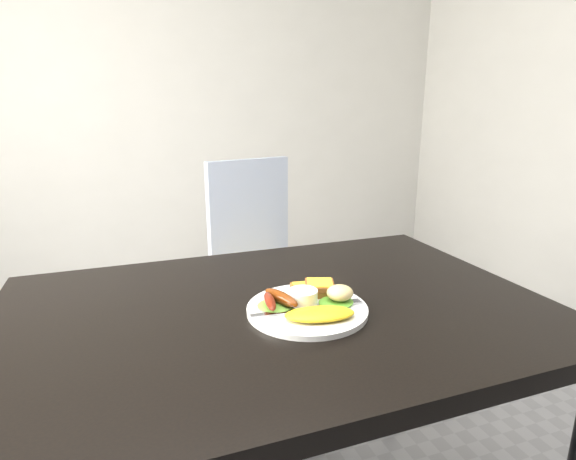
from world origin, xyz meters
TOP-DOWN VIEW (x-y plane):
  - room_back_panel at (0.00, 2.25)m, footprint 4.00×0.04m
  - dining_table at (0.00, 0.00)m, footprint 1.20×0.80m
  - dining_chair at (0.24, 0.96)m, footprint 0.51×0.51m
  - person at (-0.15, 0.55)m, footprint 0.54×0.45m
  - plate at (0.05, -0.05)m, footprint 0.26×0.26m
  - lettuce_left at (-0.01, -0.03)m, footprint 0.10×0.09m
  - lettuce_right at (0.11, -0.06)m, footprint 0.09×0.09m
  - omelette at (0.05, -0.11)m, footprint 0.16×0.09m
  - sausage_a at (-0.03, -0.04)m, footprint 0.03×0.09m
  - sausage_b at (-0.00, -0.03)m, footprint 0.06×0.11m
  - ramekin at (0.04, -0.04)m, footprint 0.07×0.07m
  - toast_a at (0.08, 0.01)m, footprint 0.09×0.09m
  - toast_b at (0.10, 0.00)m, footprint 0.08×0.08m
  - potato_salad at (0.12, -0.06)m, footprint 0.08×0.08m
  - fork at (0.01, -0.07)m, footprint 0.18×0.03m

SIDE VIEW (x-z plane):
  - dining_chair at x=0.24m, z-range 0.43..0.47m
  - person at x=-0.15m, z-range 0.00..1.28m
  - dining_table at x=0.00m, z-range 0.71..0.75m
  - plate at x=0.05m, z-range 0.75..0.76m
  - fork at x=0.01m, z-range 0.76..0.77m
  - lettuce_right at x=0.11m, z-range 0.76..0.77m
  - lettuce_left at x=-0.01m, z-range 0.76..0.77m
  - toast_a at x=0.08m, z-range 0.76..0.78m
  - omelette at x=0.05m, z-range 0.76..0.78m
  - ramekin at x=0.04m, z-range 0.76..0.80m
  - toast_b at x=0.10m, z-range 0.78..0.79m
  - sausage_a at x=-0.03m, z-range 0.77..0.79m
  - sausage_b at x=0.00m, z-range 0.77..0.80m
  - potato_salad at x=0.12m, z-range 0.77..0.80m
  - room_back_panel at x=0.00m, z-range 0.00..2.70m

